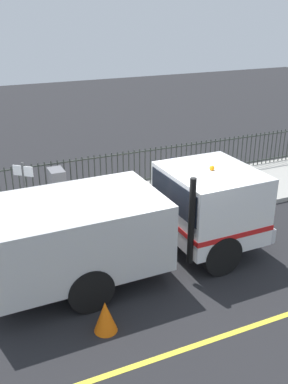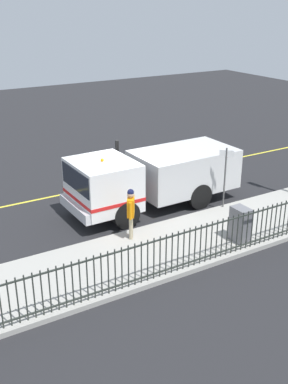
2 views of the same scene
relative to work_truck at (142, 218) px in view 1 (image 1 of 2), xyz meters
name	(u,v)px [view 1 (image 1 of 2)]	position (x,y,z in m)	size (l,w,h in m)	color
ground_plane	(164,262)	(-0.08, -0.53, -1.26)	(55.42, 55.42, 0.00)	#232326
sidewalk_slab	(117,209)	(3.04, -0.53, -1.19)	(3.08, 25.19, 0.14)	#A3A099
lane_marking	(229,334)	(-2.83, -0.53, -1.26)	(0.12, 22.67, 0.01)	yellow
work_truck	(142,218)	(0.00, 0.00, 0.00)	(2.40, 6.54, 2.46)	white
worker_standing	(172,180)	(2.02, -1.83, -0.10)	(0.54, 0.43, 1.67)	orange
iron_fence	(101,173)	(4.41, -0.53, -0.49)	(0.04, 21.45, 1.24)	#2D332D
utility_cabinet	(57,187)	(3.93, 1.00, -0.56)	(0.63, 0.42, 1.12)	slate
traffic_cone	(105,316)	(-1.77, 1.55, -0.94)	(0.45, 0.45, 0.64)	orange
street_sign	(26,196)	(1.62, 2.26, 0.29)	(0.35, 0.40, 2.24)	#4C4C4C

